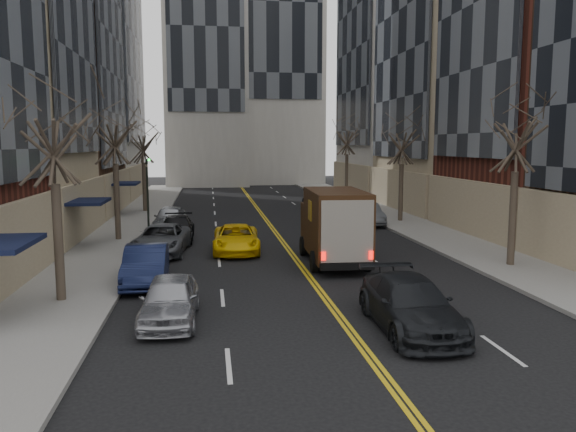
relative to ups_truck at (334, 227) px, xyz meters
name	(u,v)px	position (x,y,z in m)	size (l,w,h in m)	color
ground	(397,393)	(-1.51, -12.88, -1.66)	(160.00, 160.00, 0.00)	black
sidewalk_left	(132,222)	(-10.51, 14.12, -1.58)	(4.00, 66.00, 0.15)	slate
sidewalk_right	(393,217)	(7.49, 14.12, -1.58)	(4.00, 66.00, 0.15)	slate
streetwall_right	(467,17)	(14.87, 19.32, 13.44)	(12.26, 49.00, 34.00)	#4C301E
tree_lf_near	(52,113)	(-10.31, -4.88, 4.58)	(3.20, 3.20, 8.41)	#382D23
tree_lf_mid	(114,118)	(-10.31, 7.12, 4.94)	(3.20, 3.20, 8.91)	#382D23
tree_lf_far	(143,134)	(-10.31, 20.12, 4.37)	(3.20, 3.20, 8.12)	#382D23
tree_rt_near	(518,115)	(7.29, -1.88, 4.80)	(3.20, 3.20, 8.71)	#382D23
tree_rt_mid	(402,130)	(7.29, 12.12, 4.51)	(3.20, 3.20, 8.32)	#382D23
tree_rt_far	(347,128)	(7.29, 27.12, 5.08)	(3.20, 3.20, 9.11)	#382D23
traffic_signal	(147,187)	(-8.91, 9.12, 1.16)	(0.29, 0.26, 4.70)	black
ups_truck	(334,227)	(0.00, 0.00, 0.00)	(2.66, 6.10, 3.29)	black
observer_sedan	(410,304)	(0.20, -8.96, -0.92)	(2.12, 5.09, 1.47)	black
taxi	(236,239)	(-4.14, 3.28, -1.00)	(2.19, 4.76, 1.32)	yellow
pedestrian	(356,243)	(0.94, -0.17, -0.74)	(0.67, 0.44, 1.84)	black
parked_lf_a	(170,299)	(-6.61, -7.32, -0.97)	(1.63, 4.05, 1.38)	#A6A7AE
parked_lf_b	(146,265)	(-7.81, -2.57, -0.93)	(1.54, 4.40, 1.45)	#131A3C
parked_lf_c	(162,239)	(-7.71, 3.34, -0.96)	(2.33, 5.04, 1.40)	#4B4D52
parked_lf_d	(177,229)	(-7.21, 7.04, -1.00)	(1.86, 4.56, 1.32)	black
parked_lf_e	(170,218)	(-7.81, 10.93, -0.91)	(1.76, 4.36, 1.49)	#A7AAAF
parked_rt_a	(367,214)	(4.79, 11.49, -0.95)	(1.49, 4.29, 1.41)	#494C51
parked_rt_b	(328,202)	(3.59, 17.97, -0.83)	(2.74, 5.95, 1.65)	#A0A1A7
parked_rt_c	(318,199)	(3.59, 21.78, -0.93)	(2.03, 4.99, 1.45)	black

